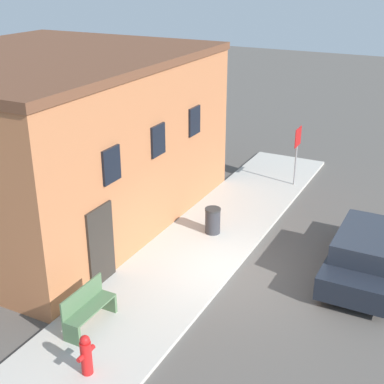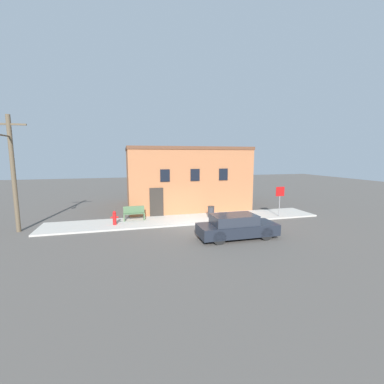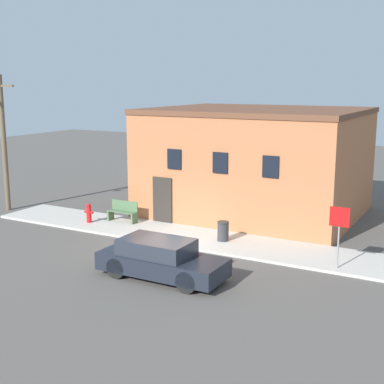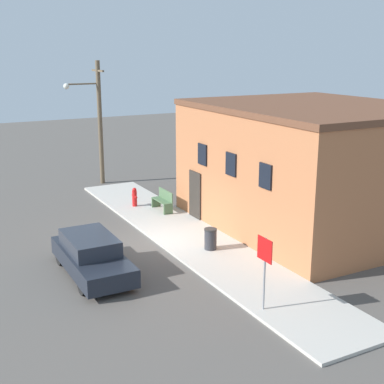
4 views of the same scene
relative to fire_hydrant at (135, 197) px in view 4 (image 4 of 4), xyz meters
The scene contains 9 objects.
ground_plane 5.13m from the fire_hydrant, 12.39° to the right, with size 80.00×80.00×0.00m, color #56514C.
sidewalk 5.02m from the fire_hydrant, ahead, with size 19.14×2.85×0.11m.
brick_building 8.54m from the fire_hydrant, 45.03° to the left, with size 9.86×8.34×5.22m.
fire_hydrant is the anchor object (origin of this frame).
stop_sign 11.65m from the fire_hydrant, ahead, with size 0.69×0.06×2.19m.
bench 1.56m from the fire_hydrant, 36.05° to the left, with size 1.43×0.44×0.96m.
trash_bin 6.69m from the fire_hydrant, ahead, with size 0.48×0.48×0.81m.
utility_pole 6.37m from the fire_hydrant, behind, with size 1.80×2.06×6.83m.
parked_car 7.79m from the fire_hydrant, 32.76° to the right, with size 4.36×1.70×1.33m.
Camera 4 is at (18.08, -8.06, 7.40)m, focal length 50.00 mm.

